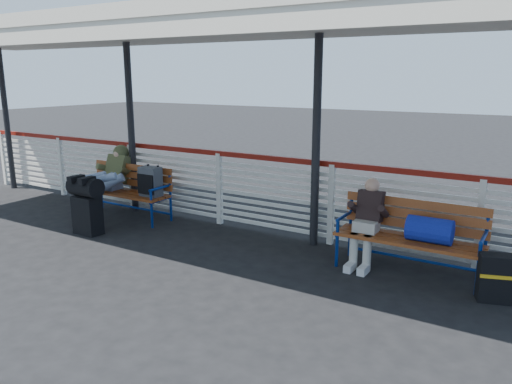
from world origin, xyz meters
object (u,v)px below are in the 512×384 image
Objects in this scene: suitcase_side at (497,278)px; companion_person at (367,221)px; bench_left at (135,184)px; luggage_stack at (87,203)px; traveler_man at (104,178)px; bench_right at (419,230)px.

companion_person is at bearing 151.27° from suitcase_side.
bench_left is at bearing 158.49° from suitcase_side.
luggage_stack is at bearing 168.66° from suitcase_side.
bench_left is 1.57× the size of companion_person.
luggage_stack is 4.30m from companion_person.
traveler_man reaches higher than suitcase_side.
companion_person is (4.52, 0.30, -0.14)m from traveler_man.
luggage_stack is 0.51× the size of bench_left.
luggage_stack is at bearing -91.98° from bench_left.
bench_left is 4.14m from companion_person.
bench_right is 1.04m from suitcase_side.
companion_person is 1.66m from suitcase_side.
companion_person is (-0.66, -0.01, 0.01)m from bench_right.
traveler_man reaches higher than companion_person.
bench_right is (4.84, 1.01, 0.08)m from luggage_stack.
traveler_man is at bearing 161.88° from suitcase_side.
bench_right is at bearing -0.25° from bench_left.
bench_left reaches higher than luggage_stack.
bench_left is (0.04, 1.03, 0.11)m from luggage_stack.
luggage_stack is 0.80m from traveler_man.
bench_right reaches higher than suitcase_side.
companion_person is 2.13× the size of suitcase_side.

